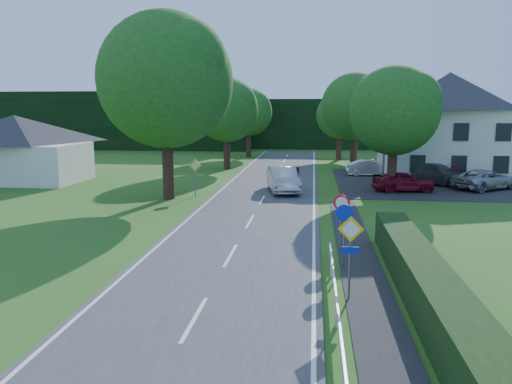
# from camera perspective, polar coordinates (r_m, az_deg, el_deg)

# --- Properties ---
(road) EXTENTS (7.00, 80.00, 0.04)m
(road) POSITION_cam_1_polar(r_m,az_deg,el_deg) (27.41, -0.17, -2.47)
(road) COLOR #3B3B3E
(road) RESTS_ON ground
(parking_pad) EXTENTS (14.00, 16.00, 0.04)m
(parking_pad) POSITION_cam_1_polar(r_m,az_deg,el_deg) (41.00, 18.97, 1.03)
(parking_pad) COLOR black
(parking_pad) RESTS_ON ground
(line_edge_left) EXTENTS (0.12, 80.00, 0.01)m
(line_edge_left) POSITION_cam_1_polar(r_m,az_deg,el_deg) (27.97, -6.81, -2.25)
(line_edge_left) COLOR white
(line_edge_left) RESTS_ON road
(line_edge_right) EXTENTS (0.12, 80.00, 0.01)m
(line_edge_right) POSITION_cam_1_polar(r_m,az_deg,el_deg) (27.23, 6.64, -2.57)
(line_edge_right) COLOR white
(line_edge_right) RESTS_ON road
(line_centre) EXTENTS (0.12, 80.00, 0.01)m
(line_centre) POSITION_cam_1_polar(r_m,az_deg,el_deg) (27.41, -0.17, -2.42)
(line_centre) COLOR white
(line_centre) RESTS_ON road
(tree_main) EXTENTS (9.40, 9.40, 11.64)m
(tree_main) POSITION_cam_1_polar(r_m,az_deg,el_deg) (31.96, -10.21, 9.56)
(tree_main) COLOR #1D4D17
(tree_main) RESTS_ON ground
(tree_left_far) EXTENTS (7.00, 7.00, 8.58)m
(tree_left_far) POSITION_cam_1_polar(r_m,az_deg,el_deg) (47.35, -3.37, 7.80)
(tree_left_far) COLOR #1D4D17
(tree_left_far) RESTS_ON ground
(tree_right_far) EXTENTS (7.40, 7.40, 9.09)m
(tree_right_far) POSITION_cam_1_polar(r_m,az_deg,el_deg) (48.79, 11.20, 7.99)
(tree_right_far) COLOR #1D4D17
(tree_right_far) RESTS_ON ground
(tree_left_back) EXTENTS (6.60, 6.60, 8.07)m
(tree_left_back) POSITION_cam_1_polar(r_m,az_deg,el_deg) (59.15, -0.87, 7.92)
(tree_left_back) COLOR #1D4D17
(tree_left_back) RESTS_ON ground
(tree_right_back) EXTENTS (6.20, 6.20, 7.56)m
(tree_right_back) POSITION_cam_1_polar(r_m,az_deg,el_deg) (56.73, 9.53, 7.46)
(tree_right_back) COLOR #1D4D17
(tree_right_back) RESTS_ON ground
(tree_right_mid) EXTENTS (7.00, 7.00, 8.58)m
(tree_right_mid) POSITION_cam_1_polar(r_m,az_deg,el_deg) (35.07, 15.45, 6.86)
(tree_right_mid) COLOR #1D4D17
(tree_right_mid) RESTS_ON ground
(treeline_left) EXTENTS (44.00, 6.00, 8.00)m
(treeline_left) POSITION_cam_1_polar(r_m,az_deg,el_deg) (75.38, -18.01, 7.78)
(treeline_left) COLOR black
(treeline_left) RESTS_ON ground
(treeline_right) EXTENTS (30.00, 5.00, 7.00)m
(treeline_right) POSITION_cam_1_polar(r_m,az_deg,el_deg) (72.82, 10.48, 7.65)
(treeline_right) COLOR black
(treeline_right) RESTS_ON ground
(bungalow_left) EXTENTS (11.00, 6.50, 5.20)m
(bungalow_left) POSITION_cam_1_polar(r_m,az_deg,el_deg) (43.43, -25.75, 4.63)
(bungalow_left) COLOR silver
(bungalow_left) RESTS_ON ground
(house_white) EXTENTS (10.60, 8.40, 8.60)m
(house_white) POSITION_cam_1_polar(r_m,az_deg,el_deg) (44.00, 21.01, 7.20)
(house_white) COLOR silver
(house_white) RESTS_ON ground
(streetlight) EXTENTS (2.03, 0.18, 8.00)m
(streetlight) POSITION_cam_1_polar(r_m,az_deg,el_deg) (36.98, 14.32, 7.30)
(streetlight) COLOR slate
(streetlight) RESTS_ON ground
(sign_priority_right) EXTENTS (0.78, 0.09, 2.59)m
(sign_priority_right) POSITION_cam_1_polar(r_m,az_deg,el_deg) (15.17, 10.74, -5.67)
(sign_priority_right) COLOR slate
(sign_priority_right) RESTS_ON ground
(sign_roundabout) EXTENTS (0.64, 0.08, 2.37)m
(sign_roundabout) POSITION_cam_1_polar(r_m,az_deg,el_deg) (18.11, 10.06, -3.56)
(sign_roundabout) COLOR slate
(sign_roundabout) RESTS_ON ground
(sign_speed_limit) EXTENTS (0.64, 0.11, 2.37)m
(sign_speed_limit) POSITION_cam_1_polar(r_m,az_deg,el_deg) (20.03, 9.73, -2.01)
(sign_speed_limit) COLOR slate
(sign_speed_limit) RESTS_ON ground
(sign_priority_left) EXTENTS (0.78, 0.09, 2.44)m
(sign_priority_left) POSITION_cam_1_polar(r_m,az_deg,el_deg) (32.77, -6.99, 2.45)
(sign_priority_left) COLOR slate
(sign_priority_left) RESTS_ON ground
(moving_car) EXTENTS (2.79, 5.39, 1.69)m
(moving_car) POSITION_cam_1_polar(r_m,az_deg,el_deg) (34.30, 3.10, 1.42)
(moving_car) COLOR silver
(moving_car) RESTS_ON road
(motorcycle) EXTENTS (0.87, 1.89, 0.96)m
(motorcycle) POSITION_cam_1_polar(r_m,az_deg,el_deg) (43.07, 4.73, 2.57)
(motorcycle) COLOR black
(motorcycle) RESTS_ON road
(parked_car_red) EXTENTS (4.31, 2.11, 1.42)m
(parked_car_red) POSITION_cam_1_polar(r_m,az_deg,el_deg) (35.88, 16.46, 1.18)
(parked_car_red) COLOR maroon
(parked_car_red) RESTS_ON parking_pad
(parked_car_silver_a) EXTENTS (4.17, 1.53, 1.37)m
(parked_car_silver_a) POSITION_cam_1_polar(r_m,az_deg,el_deg) (43.79, 12.99, 2.75)
(parked_car_silver_a) COLOR silver
(parked_car_silver_a) RESTS_ON parking_pad
(parked_car_grey) EXTENTS (5.86, 5.11, 1.62)m
(parked_car_grey) POSITION_cam_1_polar(r_m,az_deg,el_deg) (40.01, 19.87, 1.98)
(parked_car_grey) COLOR #49494E
(parked_car_grey) RESTS_ON parking_pad
(parked_car_silver_b) EXTENTS (5.49, 4.80, 1.41)m
(parked_car_silver_b) POSITION_cam_1_polar(r_m,az_deg,el_deg) (38.96, 24.75, 1.32)
(parked_car_silver_b) COLOR #A6A6AD
(parked_car_silver_b) RESTS_ON parking_pad
(parasol) EXTENTS (2.10, 2.14, 1.87)m
(parasol) POSITION_cam_1_polar(r_m,az_deg,el_deg) (37.96, 21.66, 1.68)
(parasol) COLOR red
(parasol) RESTS_ON parking_pad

